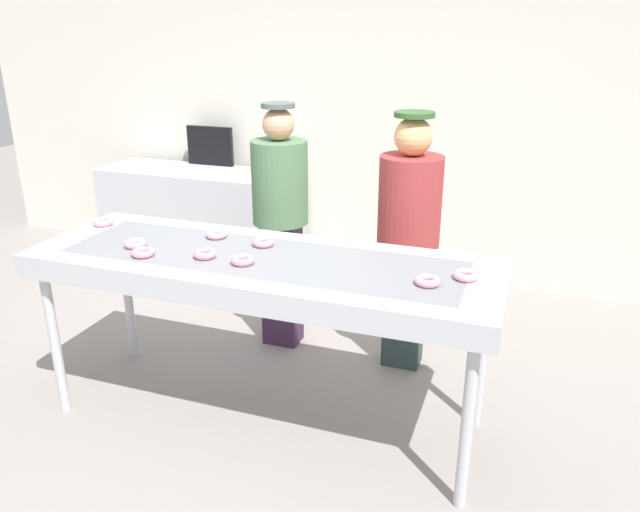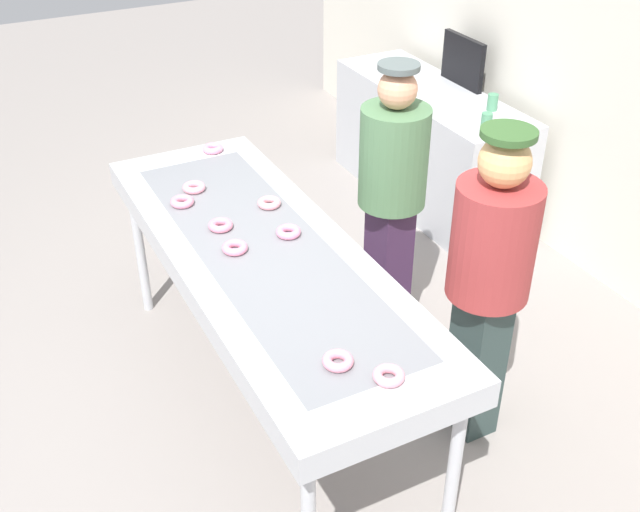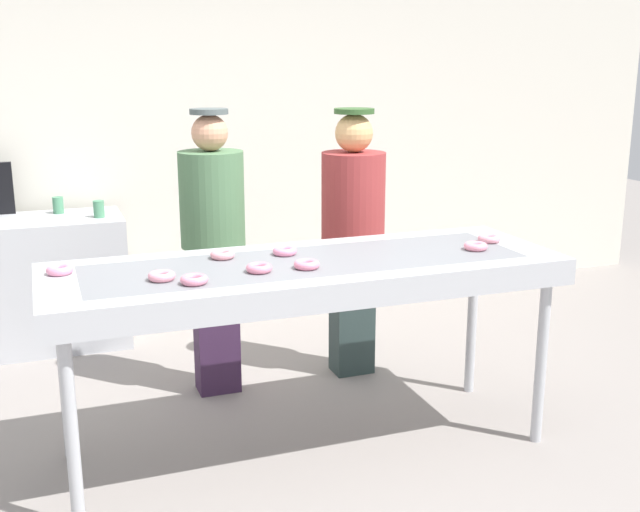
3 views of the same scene
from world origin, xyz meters
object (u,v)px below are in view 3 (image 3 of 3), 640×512
object	(u,v)px
fryer_conveyor	(307,276)
paper_cup_0	(58,205)
worker_baker	(213,234)
worker_assistant	(353,223)
strawberry_donut_0	(285,251)
strawberry_donut_4	(162,276)
paper_cup_1	(99,209)
strawberry_donut_5	(307,264)
strawberry_donut_7	(194,280)
strawberry_donut_8	(60,270)
strawberry_donut_3	(223,255)
strawberry_donut_2	(489,239)
strawberry_donut_6	(476,246)
strawberry_donut_1	(259,268)

from	to	relation	value
fryer_conveyor	paper_cup_0	size ratio (longest dim) A/B	21.81
worker_baker	worker_assistant	xyz separation A→B (m)	(0.85, -0.01, 0.00)
strawberry_donut_0	strawberry_donut_4	world-z (taller)	same
paper_cup_1	worker_assistant	bearing A→B (deg)	-37.20
strawberry_donut_4	strawberry_donut_5	size ratio (longest dim) A/B	1.00
strawberry_donut_7	strawberry_donut_8	xyz separation A→B (m)	(-0.53, 0.36, 0.00)
fryer_conveyor	worker_baker	size ratio (longest dim) A/B	1.49
strawberry_donut_0	paper_cup_1	world-z (taller)	strawberry_donut_0
fryer_conveyor	strawberry_donut_5	xyz separation A→B (m)	(-0.04, -0.12, 0.09)
strawberry_donut_0	paper_cup_1	size ratio (longest dim) A/B	1.06
strawberry_donut_5	paper_cup_0	bearing A→B (deg)	113.87
strawberry_donut_0	strawberry_donut_4	distance (m)	0.68
strawberry_donut_8	fryer_conveyor	bearing A→B (deg)	-8.59
strawberry_donut_3	worker_assistant	size ratio (longest dim) A/B	0.07
paper_cup_0	paper_cup_1	distance (m)	0.35
strawberry_donut_3	worker_assistant	bearing A→B (deg)	34.62
strawberry_donut_2	paper_cup_1	xyz separation A→B (m)	(-1.82, 1.85, -0.05)
strawberry_donut_3	paper_cup_1	xyz separation A→B (m)	(-0.44, 1.71, -0.05)
strawberry_donut_7	paper_cup_0	size ratio (longest dim) A/B	1.06
strawberry_donut_6	paper_cup_0	world-z (taller)	strawberry_donut_6
strawberry_donut_8	strawberry_donut_7	bearing A→B (deg)	-34.41
strawberry_donut_3	worker_assistant	world-z (taller)	worker_assistant
paper_cup_1	strawberry_donut_4	bearing A→B (deg)	-87.08
worker_assistant	strawberry_donut_5	bearing A→B (deg)	42.97
worker_baker	paper_cup_1	size ratio (longest dim) A/B	14.62
strawberry_donut_1	paper_cup_0	distance (m)	2.38
paper_cup_0	strawberry_donut_1	bearing A→B (deg)	-70.86
strawberry_donut_3	paper_cup_0	size ratio (longest dim) A/B	1.06
strawberry_donut_5	paper_cup_1	world-z (taller)	strawberry_donut_5
strawberry_donut_2	strawberry_donut_7	distance (m)	1.62
strawberry_donut_0	paper_cup_0	xyz separation A→B (m)	(-0.99, 1.99, -0.05)
strawberry_donut_0	paper_cup_1	bearing A→B (deg)	112.94
worker_assistant	strawberry_donut_6	bearing A→B (deg)	92.95
strawberry_donut_6	worker_baker	size ratio (longest dim) A/B	0.07
strawberry_donut_3	strawberry_donut_6	xyz separation A→B (m)	(1.23, -0.27, 0.00)
strawberry_donut_6	strawberry_donut_0	bearing A→B (deg)	165.90
strawberry_donut_7	worker_assistant	bearing A→B (deg)	41.86
strawberry_donut_7	strawberry_donut_0	bearing A→B (deg)	34.34
strawberry_donut_3	strawberry_donut_8	xyz separation A→B (m)	(-0.74, -0.02, 0.00)
strawberry_donut_2	strawberry_donut_3	world-z (taller)	same
strawberry_donut_0	worker_assistant	world-z (taller)	worker_assistant
strawberry_donut_1	strawberry_donut_2	distance (m)	1.30
strawberry_donut_3	strawberry_donut_4	world-z (taller)	same
strawberry_donut_7	strawberry_donut_3	bearing A→B (deg)	61.09
strawberry_donut_2	paper_cup_0	bearing A→B (deg)	134.71
strawberry_donut_6	strawberry_donut_7	bearing A→B (deg)	-175.29
strawberry_donut_0	strawberry_donut_5	world-z (taller)	same
strawberry_donut_0	strawberry_donut_4	bearing A→B (deg)	-158.76
fryer_conveyor	strawberry_donut_8	world-z (taller)	strawberry_donut_8
strawberry_donut_2	strawberry_donut_7	world-z (taller)	same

